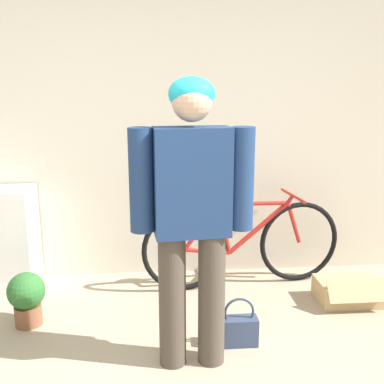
{
  "coord_description": "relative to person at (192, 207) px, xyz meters",
  "views": [
    {
      "loc": [
        -0.06,
        -1.47,
        1.64
      ],
      "look_at": [
        0.13,
        0.96,
        1.06
      ],
      "focal_mm": 42.0,
      "sensor_mm": 36.0,
      "label": 1
    }
  ],
  "objects": [
    {
      "name": "person",
      "position": [
        0.0,
        0.0,
        0.0
      ],
      "size": [
        0.7,
        0.25,
        1.69
      ],
      "rotation": [
        0.0,
        0.0,
        0.09
      ],
      "color": "#4C4238",
      "rests_on": "ground_plane"
    },
    {
      "name": "cardboard_box",
      "position": [
        1.28,
        0.68,
        -0.89
      ],
      "size": [
        0.49,
        0.38,
        0.23
      ],
      "color": "tan",
      "rests_on": "ground_plane"
    },
    {
      "name": "bicycle",
      "position": [
        0.51,
        1.05,
        -0.6
      ],
      "size": [
        1.68,
        0.46,
        0.77
      ],
      "rotation": [
        0.0,
        0.0,
        0.11
      ],
      "color": "black",
      "rests_on": "ground_plane"
    },
    {
      "name": "wall_back",
      "position": [
        -0.13,
        1.41,
        0.32
      ],
      "size": [
        8.0,
        0.07,
        2.6
      ],
      "color": "beige",
      "rests_on": "ground_plane"
    },
    {
      "name": "handbag",
      "position": [
        0.32,
        0.16,
        -0.87
      ],
      "size": [
        0.24,
        0.11,
        0.33
      ],
      "color": "#334260",
      "rests_on": "ground_plane"
    },
    {
      "name": "potted_plant",
      "position": [
        -1.11,
        0.53,
        -0.76
      ],
      "size": [
        0.26,
        0.26,
        0.39
      ],
      "color": "brown",
      "rests_on": "ground_plane"
    }
  ]
}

